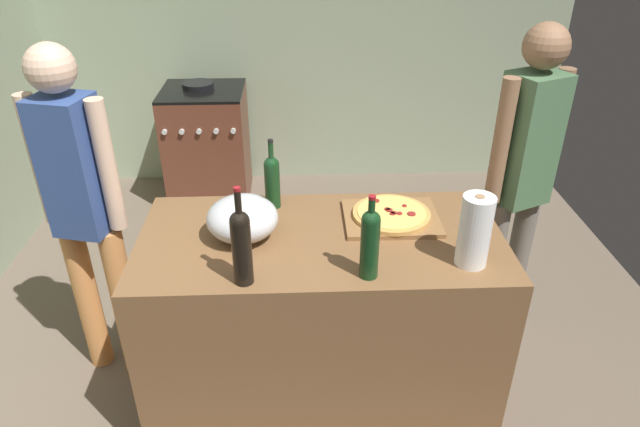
{
  "coord_description": "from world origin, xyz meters",
  "views": [
    {
      "loc": [
        0.05,
        -1.19,
        2.13
      ],
      "look_at": [
        0.14,
        0.86,
        0.95
      ],
      "focal_mm": 31.82,
      "sensor_mm": 36.0,
      "label": 1
    }
  ],
  "objects_px": {
    "wine_bottle_clear": "(241,244)",
    "person_in_red": "(521,174)",
    "wine_bottle_green": "(370,241)",
    "wine_bottle_amber": "(272,179)",
    "paper_towel_roll": "(475,231)",
    "person_in_stripes": "(82,203)",
    "pizza": "(392,214)",
    "mixing_bowl": "(242,218)",
    "stove": "(208,145)"
  },
  "relations": [
    {
      "from": "pizza",
      "to": "mixing_bowl",
      "type": "bearing_deg",
      "value": -169.81
    },
    {
      "from": "wine_bottle_clear",
      "to": "wine_bottle_amber",
      "type": "xyz_separation_m",
      "value": [
        0.09,
        0.55,
        -0.03
      ]
    },
    {
      "from": "mixing_bowl",
      "to": "wine_bottle_amber",
      "type": "height_order",
      "value": "wine_bottle_amber"
    },
    {
      "from": "stove",
      "to": "person_in_stripes",
      "type": "bearing_deg",
      "value": -97.97
    },
    {
      "from": "stove",
      "to": "person_in_red",
      "type": "distance_m",
      "value": 2.46
    },
    {
      "from": "wine_bottle_clear",
      "to": "person_in_red",
      "type": "height_order",
      "value": "person_in_red"
    },
    {
      "from": "mixing_bowl",
      "to": "wine_bottle_clear",
      "type": "height_order",
      "value": "wine_bottle_clear"
    },
    {
      "from": "paper_towel_roll",
      "to": "wine_bottle_clear",
      "type": "distance_m",
      "value": 0.85
    },
    {
      "from": "pizza",
      "to": "mixing_bowl",
      "type": "xyz_separation_m",
      "value": [
        -0.62,
        -0.11,
        0.06
      ]
    },
    {
      "from": "mixing_bowl",
      "to": "wine_bottle_clear",
      "type": "xyz_separation_m",
      "value": [
        0.02,
        -0.3,
        0.07
      ]
    },
    {
      "from": "mixing_bowl",
      "to": "wine_bottle_green",
      "type": "height_order",
      "value": "wine_bottle_green"
    },
    {
      "from": "paper_towel_roll",
      "to": "wine_bottle_green",
      "type": "relative_size",
      "value": 0.87
    },
    {
      "from": "stove",
      "to": "wine_bottle_green",
      "type": "bearing_deg",
      "value": -68.35
    },
    {
      "from": "pizza",
      "to": "wine_bottle_clear",
      "type": "bearing_deg",
      "value": -145.32
    },
    {
      "from": "mixing_bowl",
      "to": "wine_bottle_green",
      "type": "relative_size",
      "value": 0.87
    },
    {
      "from": "mixing_bowl",
      "to": "wine_bottle_green",
      "type": "distance_m",
      "value": 0.56
    },
    {
      "from": "wine_bottle_amber",
      "to": "person_in_red",
      "type": "distance_m",
      "value": 1.18
    },
    {
      "from": "wine_bottle_clear",
      "to": "person_in_stripes",
      "type": "height_order",
      "value": "person_in_stripes"
    },
    {
      "from": "pizza",
      "to": "wine_bottle_green",
      "type": "relative_size",
      "value": 1.0
    },
    {
      "from": "paper_towel_roll",
      "to": "person_in_stripes",
      "type": "distance_m",
      "value": 1.65
    },
    {
      "from": "mixing_bowl",
      "to": "paper_towel_roll",
      "type": "height_order",
      "value": "paper_towel_roll"
    },
    {
      "from": "wine_bottle_green",
      "to": "pizza",
      "type": "bearing_deg",
      "value": 69.93
    },
    {
      "from": "paper_towel_roll",
      "to": "person_in_stripes",
      "type": "height_order",
      "value": "person_in_stripes"
    },
    {
      "from": "wine_bottle_clear",
      "to": "person_in_stripes",
      "type": "xyz_separation_m",
      "value": [
        -0.74,
        0.55,
        -0.12
      ]
    },
    {
      "from": "mixing_bowl",
      "to": "wine_bottle_clear",
      "type": "distance_m",
      "value": 0.31
    },
    {
      "from": "mixing_bowl",
      "to": "stove",
      "type": "relative_size",
      "value": 0.32
    },
    {
      "from": "wine_bottle_clear",
      "to": "person_in_red",
      "type": "xyz_separation_m",
      "value": [
        1.26,
        0.72,
        -0.1
      ]
    },
    {
      "from": "wine_bottle_clear",
      "to": "wine_bottle_green",
      "type": "distance_m",
      "value": 0.45
    },
    {
      "from": "wine_bottle_green",
      "to": "paper_towel_roll",
      "type": "bearing_deg",
      "value": 9.33
    },
    {
      "from": "wine_bottle_clear",
      "to": "mixing_bowl",
      "type": "bearing_deg",
      "value": 94.62
    },
    {
      "from": "pizza",
      "to": "mixing_bowl",
      "type": "relative_size",
      "value": 1.15
    },
    {
      "from": "pizza",
      "to": "wine_bottle_clear",
      "type": "distance_m",
      "value": 0.73
    },
    {
      "from": "pizza",
      "to": "mixing_bowl",
      "type": "distance_m",
      "value": 0.63
    },
    {
      "from": "person_in_red",
      "to": "pizza",
      "type": "bearing_deg",
      "value": -154.95
    },
    {
      "from": "person_in_red",
      "to": "mixing_bowl",
      "type": "bearing_deg",
      "value": -161.8
    },
    {
      "from": "wine_bottle_clear",
      "to": "wine_bottle_amber",
      "type": "distance_m",
      "value": 0.56
    },
    {
      "from": "paper_towel_roll",
      "to": "stove",
      "type": "distance_m",
      "value": 2.72
    },
    {
      "from": "wine_bottle_amber",
      "to": "wine_bottle_green",
      "type": "xyz_separation_m",
      "value": [
        0.36,
        -0.54,
        0.02
      ]
    },
    {
      "from": "pizza",
      "to": "paper_towel_roll",
      "type": "relative_size",
      "value": 1.15
    },
    {
      "from": "wine_bottle_amber",
      "to": "pizza",
      "type": "bearing_deg",
      "value": -15.84
    },
    {
      "from": "mixing_bowl",
      "to": "wine_bottle_amber",
      "type": "distance_m",
      "value": 0.28
    },
    {
      "from": "stove",
      "to": "person_in_stripes",
      "type": "relative_size",
      "value": 0.56
    },
    {
      "from": "mixing_bowl",
      "to": "person_in_red",
      "type": "relative_size",
      "value": 0.17
    },
    {
      "from": "person_in_red",
      "to": "wine_bottle_green",
      "type": "bearing_deg",
      "value": -138.92
    },
    {
      "from": "person_in_stripes",
      "to": "wine_bottle_amber",
      "type": "bearing_deg",
      "value": 0.53
    },
    {
      "from": "paper_towel_roll",
      "to": "wine_bottle_green",
      "type": "xyz_separation_m",
      "value": [
        -0.39,
        -0.06,
        0.01
      ]
    },
    {
      "from": "mixing_bowl",
      "to": "wine_bottle_amber",
      "type": "xyz_separation_m",
      "value": [
        0.11,
        0.25,
        0.04
      ]
    },
    {
      "from": "pizza",
      "to": "person_in_stripes",
      "type": "xyz_separation_m",
      "value": [
        -1.33,
        0.14,
        0.01
      ]
    },
    {
      "from": "mixing_bowl",
      "to": "person_in_stripes",
      "type": "distance_m",
      "value": 0.76
    },
    {
      "from": "person_in_red",
      "to": "person_in_stripes",
      "type": "bearing_deg",
      "value": -175.01
    }
  ]
}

